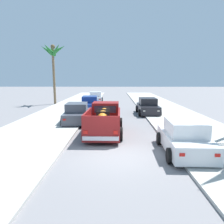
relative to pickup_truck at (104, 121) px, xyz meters
name	(u,v)px	position (x,y,z in m)	size (l,w,h in m)	color
ground_plane	(117,156)	(0.76, -4.14, -0.81)	(160.00, 160.00, 0.00)	slate
sidewalk_left	(63,113)	(-4.42, 7.86, -0.75)	(5.25, 60.00, 0.12)	#B2AFA8
sidewalk_right	(170,113)	(5.94, 7.86, -0.75)	(5.25, 60.00, 0.12)	#B2AFA8
curb_left	(75,113)	(-3.19, 7.86, -0.76)	(0.16, 60.00, 0.10)	silver
curb_right	(157,113)	(4.71, 7.86, -0.76)	(0.16, 60.00, 0.10)	silver
pickup_truck	(104,121)	(0.00, 0.00, 0.00)	(2.30, 5.25, 1.80)	maroon
car_left_near	(96,98)	(-2.06, 17.74, -0.10)	(2.19, 4.33, 1.54)	silver
car_right_near	(148,107)	(3.78, 7.71, -0.10)	(2.02, 4.26, 1.54)	black
car_left_mid	(77,114)	(-2.25, 3.35, -0.10)	(2.21, 4.34, 1.54)	#474C56
car_right_mid	(184,138)	(3.80, -3.66, -0.10)	(2.13, 4.30, 1.54)	silver
car_left_far	(90,104)	(-1.99, 9.80, -0.10)	(2.21, 4.34, 1.54)	navy
palm_tree_left_mid	(53,54)	(-7.26, 15.94, 5.67)	(3.41, 3.70, 7.73)	brown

